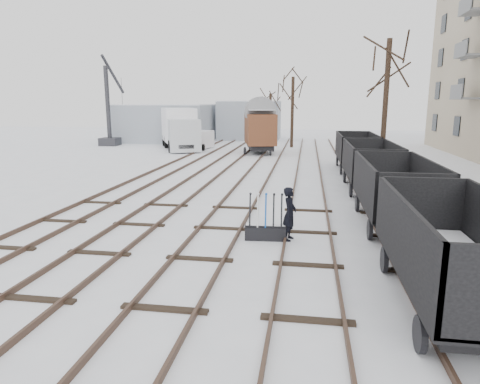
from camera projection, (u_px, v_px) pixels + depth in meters
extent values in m
plane|color=white|center=(200.00, 260.00, 11.96)|extent=(120.00, 120.00, 0.00)
cube|color=black|center=(150.00, 172.00, 26.50)|extent=(0.07, 52.00, 0.15)
cube|color=black|center=(172.00, 173.00, 26.28)|extent=(0.07, 52.00, 0.15)
cube|color=black|center=(46.00, 229.00, 14.80)|extent=(1.90, 0.20, 0.08)
cube|color=black|center=(197.00, 173.00, 26.04)|extent=(0.07, 52.00, 0.15)
cube|color=black|center=(220.00, 174.00, 25.82)|extent=(0.07, 52.00, 0.15)
cube|color=black|center=(127.00, 233.00, 14.35)|extent=(1.90, 0.20, 0.08)
cube|color=black|center=(246.00, 175.00, 25.59)|extent=(0.07, 52.00, 0.15)
cube|color=black|center=(270.00, 175.00, 25.37)|extent=(0.07, 52.00, 0.15)
cube|color=black|center=(215.00, 237.00, 13.89)|extent=(1.90, 0.20, 0.08)
cube|color=black|center=(296.00, 176.00, 25.13)|extent=(0.07, 52.00, 0.15)
cube|color=black|center=(321.00, 177.00, 24.91)|extent=(0.07, 52.00, 0.15)
cube|color=black|center=(308.00, 242.00, 13.43)|extent=(1.90, 0.20, 0.08)
cube|color=black|center=(348.00, 177.00, 24.67)|extent=(0.07, 52.00, 0.15)
cube|color=black|center=(374.00, 178.00, 24.45)|extent=(0.07, 52.00, 0.15)
cube|color=black|center=(408.00, 247.00, 12.97)|extent=(1.90, 0.20, 0.08)
cube|color=#8F97A2|center=(166.00, 123.00, 48.33)|extent=(10.00, 8.00, 4.00)
cube|color=silver|center=(166.00, 105.00, 47.91)|extent=(9.80, 7.84, 0.10)
cube|color=#8F97A2|center=(250.00, 120.00, 50.78)|extent=(7.00, 6.00, 4.40)
cube|color=silver|center=(250.00, 101.00, 50.32)|extent=(6.86, 5.88, 0.10)
cube|color=black|center=(265.00, 233.00, 13.69)|extent=(1.32, 0.50, 0.44)
cube|color=black|center=(266.00, 226.00, 13.64)|extent=(1.32, 0.38, 0.06)
cube|color=silver|center=(266.00, 224.00, 13.63)|extent=(1.26, 0.34, 0.03)
cylinder|color=black|center=(250.00, 210.00, 13.58)|extent=(0.07, 0.32, 1.08)
cylinder|color=silver|center=(258.00, 211.00, 13.56)|extent=(0.07, 0.32, 1.08)
cylinder|color=#0D49AD|center=(266.00, 211.00, 13.54)|extent=(0.07, 0.32, 1.08)
cylinder|color=black|center=(274.00, 211.00, 13.51)|extent=(0.07, 0.32, 1.08)
cylinder|color=black|center=(282.00, 211.00, 13.49)|extent=(0.07, 0.32, 1.08)
imported|color=black|center=(290.00, 214.00, 13.54)|extent=(0.53, 0.69, 1.71)
cube|color=black|center=(452.00, 280.00, 9.05)|extent=(1.84, 5.06, 0.38)
cube|color=black|center=(453.00, 272.00, 9.01)|extent=(2.30, 5.75, 0.12)
cube|color=black|center=(401.00, 235.00, 9.02)|extent=(0.10, 5.75, 1.53)
cube|color=silver|center=(453.00, 268.00, 8.99)|extent=(2.07, 5.52, 0.06)
cylinder|color=black|center=(420.00, 334.00, 7.49)|extent=(0.12, 0.67, 0.67)
cylinder|color=black|center=(471.00, 264.00, 10.73)|extent=(0.12, 0.67, 0.67)
cube|color=black|center=(394.00, 208.00, 15.24)|extent=(1.84, 5.06, 0.38)
cube|color=black|center=(394.00, 203.00, 15.20)|extent=(2.30, 5.75, 0.12)
cube|color=black|center=(363.00, 181.00, 15.21)|extent=(0.10, 5.75, 1.53)
cube|color=black|center=(429.00, 183.00, 14.87)|extent=(0.10, 5.75, 1.53)
cube|color=silver|center=(394.00, 200.00, 15.18)|extent=(2.07, 5.52, 0.06)
cylinder|color=black|center=(370.00, 229.00, 13.68)|extent=(0.12, 0.67, 0.67)
cylinder|color=black|center=(412.00, 205.00, 16.91)|extent=(0.12, 0.67, 0.67)
cube|color=black|center=(369.00, 177.00, 21.42)|extent=(1.84, 5.06, 0.38)
cube|color=black|center=(370.00, 174.00, 21.38)|extent=(2.30, 5.75, 0.12)
cube|color=black|center=(348.00, 158.00, 21.39)|extent=(0.10, 5.75, 1.53)
cube|color=black|center=(394.00, 159.00, 21.06)|extent=(0.10, 5.75, 1.53)
cube|color=silver|center=(370.00, 172.00, 21.36)|extent=(2.07, 5.52, 0.06)
cylinder|color=black|center=(351.00, 190.00, 19.86)|extent=(0.12, 0.67, 0.67)
cylinder|color=black|center=(384.00, 177.00, 23.10)|extent=(0.12, 0.67, 0.67)
cube|color=black|center=(356.00, 161.00, 27.61)|extent=(1.84, 5.06, 0.38)
cube|color=black|center=(356.00, 158.00, 27.57)|extent=(2.30, 5.75, 0.12)
cube|color=black|center=(339.00, 146.00, 27.58)|extent=(0.10, 5.75, 1.53)
cube|color=black|center=(374.00, 146.00, 27.24)|extent=(0.10, 5.75, 1.53)
cube|color=silver|center=(356.00, 156.00, 27.55)|extent=(2.07, 5.52, 0.06)
cylinder|color=black|center=(341.00, 169.00, 26.05)|extent=(0.12, 0.67, 0.67)
cylinder|color=black|center=(368.00, 162.00, 29.29)|extent=(0.12, 0.67, 0.67)
cube|color=black|center=(260.00, 146.00, 36.84)|extent=(2.74, 4.59, 0.39)
cube|color=#522418|center=(260.00, 129.00, 36.54)|extent=(3.32, 5.26, 2.53)
cube|color=silver|center=(260.00, 110.00, 36.21)|extent=(3.04, 4.97, 0.04)
cylinder|color=black|center=(245.00, 151.00, 35.56)|extent=(0.12, 0.68, 0.68)
cylinder|color=black|center=(274.00, 148.00, 38.24)|extent=(0.12, 0.68, 0.68)
cube|color=black|center=(180.00, 142.00, 40.24)|extent=(4.59, 8.17, 0.33)
cube|color=#B7BCC1|center=(170.00, 136.00, 37.09)|extent=(3.30, 3.08, 2.75)
cube|color=white|center=(182.00, 125.00, 40.77)|extent=(4.83, 6.34, 3.08)
cube|color=silver|center=(182.00, 108.00, 40.44)|extent=(4.74, 6.22, 0.04)
cylinder|color=black|center=(158.00, 146.00, 37.68)|extent=(0.33, 1.10, 1.10)
cylinder|color=black|center=(201.00, 140.00, 43.05)|extent=(0.33, 1.10, 1.10)
cube|color=white|center=(198.00, 140.00, 39.90)|extent=(2.39, 4.05, 1.55)
cube|color=silver|center=(198.00, 131.00, 39.74)|extent=(2.33, 3.95, 0.03)
cylinder|color=black|center=(187.00, 147.00, 38.97)|extent=(0.19, 0.60, 0.60)
cylinder|color=black|center=(209.00, 145.00, 41.06)|extent=(0.19, 0.60, 0.60)
cube|color=#2A2A2E|center=(110.00, 142.00, 43.47)|extent=(1.83, 1.83, 0.78)
cylinder|color=#2A2A2E|center=(108.00, 106.00, 42.74)|extent=(0.43, 0.43, 7.84)
cylinder|color=#2A2A2E|center=(114.00, 75.00, 43.80)|extent=(0.48, 4.99, 3.61)
cylinder|color=black|center=(123.00, 99.00, 46.27)|extent=(0.04, 0.04, 4.41)
cylinder|color=black|center=(385.00, 110.00, 24.45)|extent=(0.30, 0.30, 7.80)
cylinder|color=black|center=(270.00, 118.00, 47.59)|extent=(0.30, 0.30, 5.26)
cylinder|color=black|center=(292.00, 113.00, 41.14)|extent=(0.30, 0.30, 6.69)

